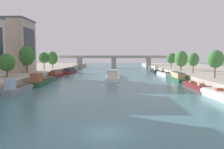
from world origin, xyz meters
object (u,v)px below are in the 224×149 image
object	(u,v)px
tree_left_distant	(27,56)
moored_boat_right_gap_after	(195,86)
moored_boat_left_end	(70,71)
tree_right_distant	(193,60)
tree_left_by_lamp	(52,58)
moored_boat_right_near	(155,70)
tree_left_midway	(6,62)
barge_midriver	(113,76)
moored_boat_left_near	(57,74)
tree_right_by_lamp	(171,58)
bridge_far	(114,60)
moored_boat_right_far	(165,74)
tree_left_far	(44,58)
moored_boat_left_downstream	(18,88)
tree_right_nearest	(215,59)
tree_right_midway	(181,59)
moored_boat_left_second	(42,80)
moored_boat_right_end	(177,77)

from	to	relation	value
tree_left_distant	moored_boat_right_gap_after	bearing A→B (deg)	-21.32
moored_boat_left_end	tree_right_distant	size ratio (longest dim) A/B	2.71
moored_boat_left_end	tree_left_by_lamp	world-z (taller)	tree_left_by_lamp
moored_boat_right_near	tree_left_midway	distance (m)	60.31
barge_midriver	tree_left_midway	xyz separation A→B (m)	(-26.09, -14.26, 4.63)
barge_midriver	moored_boat_left_near	bearing A→B (deg)	164.59
moored_boat_left_end	tree_left_midway	bearing A→B (deg)	-102.21
tree_right_by_lamp	bridge_far	xyz separation A→B (m)	(-24.81, 37.08, -1.44)
moored_boat_right_gap_after	tree_left_by_lamp	bearing A→B (deg)	135.21
moored_boat_right_far	tree_left_midway	world-z (taller)	tree_left_midway
moored_boat_right_near	tree_left_far	world-z (taller)	tree_left_far
moored_boat_left_near	tree_left_midway	distance (m)	21.22
tree_left_far	tree_right_by_lamp	size ratio (longest dim) A/B	1.02
moored_boat_left_end	tree_right_distant	bearing A→B (deg)	-29.11
moored_boat_right_far	tree_left_far	bearing A→B (deg)	177.14
moored_boat_right_far	tree_right_by_lamp	bearing A→B (deg)	67.09
moored_boat_left_downstream	tree_left_distant	size ratio (longest dim) A/B	1.26
tree_left_distant	tree_left_far	world-z (taller)	tree_left_distant
moored_boat_left_downstream	tree_right_nearest	xyz separation A→B (m)	(42.40, 10.11, 5.52)
moored_boat_right_far	tree_right_by_lamp	size ratio (longest dim) A/B	2.23
moored_boat_left_end	tree_right_by_lamp	bearing A→B (deg)	3.92
moored_boat_left_near	tree_right_by_lamp	world-z (taller)	tree_right_by_lamp
tree_right_midway	moored_boat_left_end	bearing A→B (deg)	166.11
moored_boat_right_gap_after	tree_right_distant	bearing A→B (deg)	71.99
moored_boat_left_downstream	moored_boat_right_gap_after	xyz separation A→B (m)	(36.83, 7.23, -0.40)
moored_boat_right_near	moored_boat_left_second	bearing A→B (deg)	-132.95
bridge_far	moored_boat_left_near	bearing A→B (deg)	-108.33
tree_left_midway	bridge_far	size ratio (longest dim) A/B	0.09
barge_midriver	tree_left_by_lamp	world-z (taller)	tree_left_by_lamp
moored_boat_right_near	tree_right_distant	xyz separation A→B (m)	(6.53, -28.00, 5.13)
moored_boat_left_end	bridge_far	distance (m)	44.06
tree_right_nearest	bridge_far	xyz separation A→B (m)	(-24.43, 78.42, -1.68)
barge_midriver	tree_right_midway	distance (m)	27.93
tree_left_midway	tree_left_distant	world-z (taller)	tree_left_distant
moored_boat_right_near	moored_boat_right_end	bearing A→B (deg)	-88.55
tree_right_midway	tree_right_by_lamp	world-z (taller)	tree_right_midway
moored_boat_right_gap_after	tree_left_by_lamp	xyz separation A→B (m)	(-45.17, 44.84, 5.73)
tree_right_nearest	tree_right_distant	size ratio (longest dim) A/B	1.08
moored_boat_left_second	moored_boat_left_downstream	bearing A→B (deg)	-89.99
tree_right_distant	moored_boat_right_near	bearing A→B (deg)	103.14
moored_boat_left_end	moored_boat_right_end	xyz separation A→B (m)	(36.87, -27.15, 0.06)
moored_boat_right_end	tree_left_distant	size ratio (longest dim) A/B	1.68
tree_left_distant	moored_boat_left_end	bearing A→B (deg)	70.78
moored_boat_right_end	bridge_far	size ratio (longest dim) A/B	0.21
moored_boat_left_downstream	moored_boat_left_end	world-z (taller)	moored_boat_left_downstream
moored_boat_left_end	tree_left_midway	world-z (taller)	tree_left_midway
barge_midriver	moored_boat_right_gap_after	bearing A→B (deg)	-45.12
tree_left_midway	tree_right_nearest	size ratio (longest dim) A/B	0.87
barge_midriver	moored_boat_left_end	world-z (taller)	barge_midriver
moored_boat_left_downstream	moored_boat_right_end	bearing A→B (deg)	30.13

